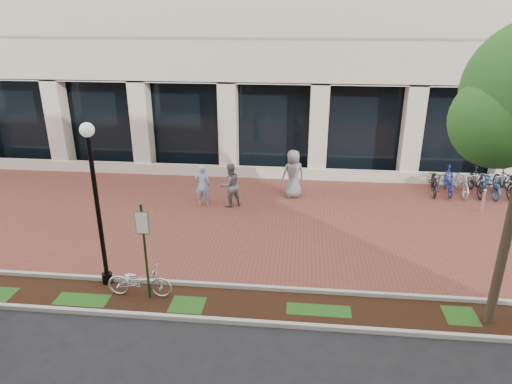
# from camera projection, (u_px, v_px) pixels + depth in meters

# --- Properties ---
(ground) EXTENTS (120.00, 120.00, 0.00)m
(ground) POSITION_uv_depth(u_px,v_px,m) (263.00, 219.00, 16.49)
(ground) COLOR black
(ground) RESTS_ON ground
(brick_plaza) EXTENTS (40.00, 9.00, 0.01)m
(brick_plaza) POSITION_uv_depth(u_px,v_px,m) (263.00, 219.00, 16.49)
(brick_plaza) COLOR brown
(brick_plaza) RESTS_ON ground
(planting_strip) EXTENTS (40.00, 1.50, 0.01)m
(planting_strip) POSITION_uv_depth(u_px,v_px,m) (244.00, 305.00, 11.63)
(planting_strip) COLOR black
(planting_strip) RESTS_ON ground
(curb_plaza_side) EXTENTS (40.00, 0.12, 0.12)m
(curb_plaza_side) POSITION_uv_depth(u_px,v_px,m) (248.00, 287.00, 12.30)
(curb_plaza_side) COLOR #A5A69C
(curb_plaza_side) RESTS_ON ground
(curb_street_side) EXTENTS (40.00, 0.12, 0.12)m
(curb_street_side) POSITION_uv_depth(u_px,v_px,m) (240.00, 322.00, 10.91)
(curb_street_side) COLOR #A5A69C
(curb_street_side) RESTS_ON ground
(parking_sign) EXTENTS (0.34, 0.07, 2.65)m
(parking_sign) POSITION_uv_depth(u_px,v_px,m) (144.00, 241.00, 11.34)
(parking_sign) COLOR #163D18
(parking_sign) RESTS_ON ground
(lamppost) EXTENTS (0.36, 0.36, 4.50)m
(lamppost) POSITION_uv_depth(u_px,v_px,m) (96.00, 198.00, 11.68)
(lamppost) COLOR black
(lamppost) RESTS_ON ground
(locked_bicycle) EXTENTS (1.73, 0.62, 0.91)m
(locked_bicycle) POSITION_uv_depth(u_px,v_px,m) (140.00, 281.00, 11.87)
(locked_bicycle) COLOR silver
(locked_bicycle) RESTS_ON ground
(pedestrian_left) EXTENTS (0.61, 0.42, 1.62)m
(pedestrian_left) POSITION_uv_depth(u_px,v_px,m) (203.00, 185.00, 17.47)
(pedestrian_left) COLOR #89A7CD
(pedestrian_left) RESTS_ON ground
(pedestrian_mid) EXTENTS (1.05, 1.01, 1.71)m
(pedestrian_mid) POSITION_uv_depth(u_px,v_px,m) (230.00, 185.00, 17.36)
(pedestrian_mid) COLOR slate
(pedestrian_mid) RESTS_ON ground
(pedestrian_right) EXTENTS (1.13, 0.97, 1.96)m
(pedestrian_right) POSITION_uv_depth(u_px,v_px,m) (293.00, 174.00, 18.20)
(pedestrian_right) COLOR slate
(pedestrian_right) RESTS_ON ground
(bollard) EXTENTS (0.12, 0.12, 0.94)m
(bollard) POSITION_uv_depth(u_px,v_px,m) (483.00, 200.00, 16.92)
(bollard) COLOR silver
(bollard) RESTS_ON ground
(bike_rack_cluster) EXTENTS (4.27, 2.02, 1.13)m
(bike_rack_cluster) POSITION_uv_depth(u_px,v_px,m) (477.00, 182.00, 18.57)
(bike_rack_cluster) COLOR black
(bike_rack_cluster) RESTS_ON ground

